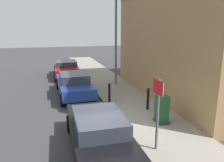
{
  "coord_description": "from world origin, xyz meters",
  "views": [
    {
      "loc": [
        -2.19,
        -7.72,
        3.93
      ],
      "look_at": [
        0.98,
        3.05,
        1.2
      ],
      "focal_mm": 35.22,
      "sensor_mm": 36.0,
      "label": 1
    }
  ],
  "objects_px": {
    "car_red": "(66,68)",
    "bollard_near_cabinet": "(148,98)",
    "lamppost": "(116,38)",
    "car_blue": "(74,84)",
    "car_black": "(98,132)",
    "bollard_far_kerb": "(109,92)",
    "street_sign": "(158,104)",
    "utility_cabinet": "(162,110)"
  },
  "relations": [
    {
      "from": "street_sign",
      "to": "lamppost",
      "type": "xyz_separation_m",
      "value": [
        1.26,
        8.35,
        1.64
      ]
    },
    {
      "from": "bollard_far_kerb",
      "to": "lamppost",
      "type": "distance_m",
      "value": 4.69
    },
    {
      "from": "bollard_far_kerb",
      "to": "street_sign",
      "type": "height_order",
      "value": "street_sign"
    },
    {
      "from": "car_red",
      "to": "utility_cabinet",
      "type": "distance_m",
      "value": 11.01
    },
    {
      "from": "car_red",
      "to": "utility_cabinet",
      "type": "bearing_deg",
      "value": -163.04
    },
    {
      "from": "bollard_far_kerb",
      "to": "car_blue",
      "type": "bearing_deg",
      "value": 124.55
    },
    {
      "from": "car_black",
      "to": "lamppost",
      "type": "distance_m",
      "value": 8.73
    },
    {
      "from": "car_red",
      "to": "lamppost",
      "type": "relative_size",
      "value": 0.76
    },
    {
      "from": "car_black",
      "to": "car_red",
      "type": "height_order",
      "value": "car_black"
    },
    {
      "from": "car_blue",
      "to": "bollard_far_kerb",
      "type": "relative_size",
      "value": 4.35
    },
    {
      "from": "car_blue",
      "to": "bollard_near_cabinet",
      "type": "xyz_separation_m",
      "value": [
        3.02,
        -3.65,
        -0.01
      ]
    },
    {
      "from": "car_black",
      "to": "car_blue",
      "type": "relative_size",
      "value": 1.0
    },
    {
      "from": "bollard_far_kerb",
      "to": "utility_cabinet",
      "type": "bearing_deg",
      "value": -64.68
    },
    {
      "from": "utility_cabinet",
      "to": "street_sign",
      "type": "relative_size",
      "value": 0.5
    },
    {
      "from": "car_black",
      "to": "lamppost",
      "type": "height_order",
      "value": "lamppost"
    },
    {
      "from": "car_black",
      "to": "lamppost",
      "type": "bearing_deg",
      "value": -19.42
    },
    {
      "from": "bollard_near_cabinet",
      "to": "street_sign",
      "type": "height_order",
      "value": "street_sign"
    },
    {
      "from": "utility_cabinet",
      "to": "street_sign",
      "type": "distance_m",
      "value": 2.36
    },
    {
      "from": "lamppost",
      "to": "car_blue",
      "type": "bearing_deg",
      "value": -155.1
    },
    {
      "from": "bollard_near_cabinet",
      "to": "bollard_far_kerb",
      "type": "bearing_deg",
      "value": 136.15
    },
    {
      "from": "car_blue",
      "to": "car_black",
      "type": "bearing_deg",
      "value": 179.23
    },
    {
      "from": "car_blue",
      "to": "lamppost",
      "type": "relative_size",
      "value": 0.79
    },
    {
      "from": "car_red",
      "to": "bollard_near_cabinet",
      "type": "height_order",
      "value": "car_red"
    },
    {
      "from": "car_red",
      "to": "lamppost",
      "type": "bearing_deg",
      "value": -142.05
    },
    {
      "from": "car_red",
      "to": "utility_cabinet",
      "type": "relative_size",
      "value": 3.78
    },
    {
      "from": "car_blue",
      "to": "street_sign",
      "type": "xyz_separation_m",
      "value": [
        1.74,
        -6.95,
        0.95
      ]
    },
    {
      "from": "car_black",
      "to": "street_sign",
      "type": "bearing_deg",
      "value": -106.41
    },
    {
      "from": "car_red",
      "to": "bollard_near_cabinet",
      "type": "relative_size",
      "value": 4.19
    },
    {
      "from": "car_black",
      "to": "bollard_near_cabinet",
      "type": "distance_m",
      "value": 4.07
    },
    {
      "from": "bollard_far_kerb",
      "to": "street_sign",
      "type": "bearing_deg",
      "value": -87.49
    },
    {
      "from": "car_red",
      "to": "bollard_far_kerb",
      "type": "distance_m",
      "value": 7.84
    },
    {
      "from": "car_black",
      "to": "bollard_far_kerb",
      "type": "xyz_separation_m",
      "value": [
        1.54,
        4.16,
        -0.01
      ]
    },
    {
      "from": "car_black",
      "to": "car_blue",
      "type": "bearing_deg",
      "value": 1.67
    },
    {
      "from": "bollard_far_kerb",
      "to": "lamppost",
      "type": "bearing_deg",
      "value": 67.92
    },
    {
      "from": "car_black",
      "to": "street_sign",
      "type": "height_order",
      "value": "street_sign"
    },
    {
      "from": "car_black",
      "to": "car_blue",
      "type": "height_order",
      "value": "car_black"
    },
    {
      "from": "bollard_near_cabinet",
      "to": "utility_cabinet",
      "type": "bearing_deg",
      "value": -93.81
    },
    {
      "from": "car_red",
      "to": "car_black",
      "type": "bearing_deg",
      "value": -178.43
    },
    {
      "from": "car_black",
      "to": "bollard_far_kerb",
      "type": "bearing_deg",
      "value": -18.58
    },
    {
      "from": "car_black",
      "to": "bollard_far_kerb",
      "type": "height_order",
      "value": "car_black"
    },
    {
      "from": "car_red",
      "to": "bollard_near_cabinet",
      "type": "xyz_separation_m",
      "value": [
        3.01,
        -9.12,
        0.01
      ]
    },
    {
      "from": "car_black",
      "to": "street_sign",
      "type": "distance_m",
      "value": 2.06
    }
  ]
}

